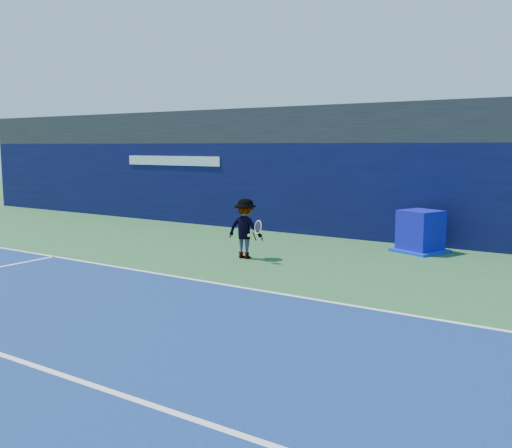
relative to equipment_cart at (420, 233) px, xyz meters
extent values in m
plane|color=#2A5E30|center=(-2.87, -9.02, -0.53)|extent=(80.00, 80.00, 0.00)
cube|color=white|center=(-2.87, -6.02, -0.52)|extent=(24.00, 0.10, 0.01)
cube|color=black|center=(-2.87, 2.48, 3.07)|extent=(36.00, 3.00, 1.20)
cube|color=#090C36|center=(-2.87, 1.48, 0.97)|extent=(36.00, 1.00, 3.00)
cube|color=white|center=(-9.87, 0.97, 1.82)|extent=(4.50, 0.04, 0.35)
cube|color=#0E0CA9|center=(0.00, 0.00, 0.05)|extent=(1.25, 1.25, 1.16)
cube|color=#0D2CC3|center=(0.00, 0.00, -0.49)|extent=(1.56, 1.56, 0.08)
imported|color=silver|center=(-3.55, -3.37, 0.25)|extent=(1.05, 0.65, 1.56)
cylinder|color=black|center=(-3.10, -3.62, 0.12)|extent=(0.07, 0.14, 0.25)
torus|color=white|center=(-2.96, -3.67, 0.37)|extent=(0.29, 0.16, 0.28)
cylinder|color=black|center=(-2.96, -3.67, 0.37)|extent=(0.24, 0.12, 0.24)
sphere|color=#A6D017|center=(-2.80, -4.32, 0.26)|extent=(0.07, 0.07, 0.07)
camera|label=1|loc=(4.72, -15.48, 2.39)|focal=40.00mm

